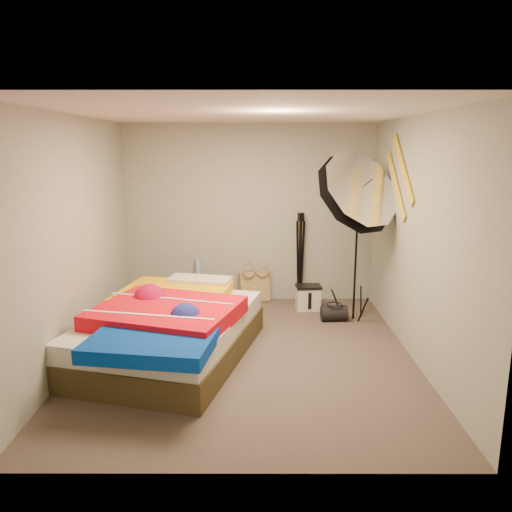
{
  "coord_description": "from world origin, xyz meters",
  "views": [
    {
      "loc": [
        0.11,
        -5.0,
        2.18
      ],
      "look_at": [
        0.1,
        0.6,
        0.95
      ],
      "focal_mm": 35.0,
      "sensor_mm": 36.0,
      "label": 1
    }
  ],
  "objects_px": {
    "tote_bag": "(254,287)",
    "bed": "(170,329)",
    "duffel_bag": "(334,313)",
    "camera_case": "(308,298)",
    "camera_tripod": "(300,251)",
    "wrapping_roll": "(198,280)",
    "photo_umbrella": "(354,195)"
  },
  "relations": [
    {
      "from": "camera_case",
      "to": "photo_umbrella",
      "type": "relative_size",
      "value": 0.14
    },
    {
      "from": "tote_bag",
      "to": "bed",
      "type": "xyz_separation_m",
      "value": [
        -0.88,
        -1.95,
        0.1
      ]
    },
    {
      "from": "tote_bag",
      "to": "wrapping_roll",
      "type": "distance_m",
      "value": 0.81
    },
    {
      "from": "bed",
      "to": "camera_tripod",
      "type": "height_order",
      "value": "camera_tripod"
    },
    {
      "from": "tote_bag",
      "to": "duffel_bag",
      "type": "relative_size",
      "value": 1.3
    },
    {
      "from": "camera_case",
      "to": "photo_umbrella",
      "type": "height_order",
      "value": "photo_umbrella"
    },
    {
      "from": "tote_bag",
      "to": "camera_tripod",
      "type": "relative_size",
      "value": 0.33
    },
    {
      "from": "wrapping_roll",
      "to": "camera_case",
      "type": "xyz_separation_m",
      "value": [
        1.55,
        -0.38,
        -0.15
      ]
    },
    {
      "from": "duffel_bag",
      "to": "bed",
      "type": "distance_m",
      "value": 2.22
    },
    {
      "from": "photo_umbrella",
      "to": "tote_bag",
      "type": "bearing_deg",
      "value": 141.75
    },
    {
      "from": "bed",
      "to": "photo_umbrella",
      "type": "xyz_separation_m",
      "value": [
        2.08,
        1.01,
        1.3
      ]
    },
    {
      "from": "wrapping_roll",
      "to": "photo_umbrella",
      "type": "relative_size",
      "value": 0.28
    },
    {
      "from": "wrapping_roll",
      "to": "tote_bag",
      "type": "bearing_deg",
      "value": -0.96
    },
    {
      "from": "wrapping_roll",
      "to": "camera_tripod",
      "type": "xyz_separation_m",
      "value": [
        1.46,
        -0.02,
        0.42
      ]
    },
    {
      "from": "photo_umbrella",
      "to": "camera_case",
      "type": "bearing_deg",
      "value": 128.7
    },
    {
      "from": "duffel_bag",
      "to": "tote_bag",
      "type": "bearing_deg",
      "value": 138.68
    },
    {
      "from": "camera_case",
      "to": "bed",
      "type": "xyz_separation_m",
      "value": [
        -1.62,
        -1.58,
        0.16
      ]
    },
    {
      "from": "duffel_bag",
      "to": "photo_umbrella",
      "type": "distance_m",
      "value": 1.53
    },
    {
      "from": "duffel_bag",
      "to": "camera_tripod",
      "type": "distance_m",
      "value": 1.1
    },
    {
      "from": "photo_umbrella",
      "to": "camera_tripod",
      "type": "relative_size",
      "value": 1.76
    },
    {
      "from": "wrapping_roll",
      "to": "duffel_bag",
      "type": "height_order",
      "value": "wrapping_roll"
    },
    {
      "from": "tote_bag",
      "to": "wrapping_roll",
      "type": "bearing_deg",
      "value": 162.68
    },
    {
      "from": "wrapping_roll",
      "to": "duffel_bag",
      "type": "distance_m",
      "value": 2.03
    },
    {
      "from": "duffel_bag",
      "to": "photo_umbrella",
      "type": "relative_size",
      "value": 0.15
    },
    {
      "from": "photo_umbrella",
      "to": "camera_tripod",
      "type": "xyz_separation_m",
      "value": [
        -0.55,
        0.94,
        -0.88
      ]
    },
    {
      "from": "tote_bag",
      "to": "wrapping_roll",
      "type": "height_order",
      "value": "wrapping_roll"
    },
    {
      "from": "bed",
      "to": "camera_tripod",
      "type": "distance_m",
      "value": 2.51
    },
    {
      "from": "tote_bag",
      "to": "photo_umbrella",
      "type": "bearing_deg",
      "value": -54.62
    },
    {
      "from": "tote_bag",
      "to": "camera_tripod",
      "type": "xyz_separation_m",
      "value": [
        0.65,
        -0.01,
        0.52
      ]
    },
    {
      "from": "duffel_bag",
      "to": "bed",
      "type": "height_order",
      "value": "bed"
    },
    {
      "from": "camera_case",
      "to": "duffel_bag",
      "type": "height_order",
      "value": "camera_case"
    },
    {
      "from": "camera_case",
      "to": "camera_tripod",
      "type": "distance_m",
      "value": 0.69
    }
  ]
}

